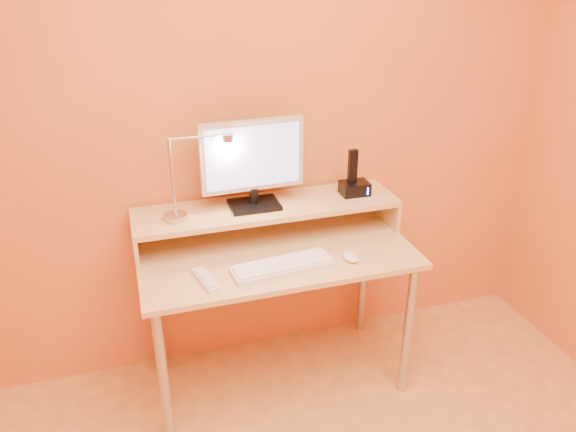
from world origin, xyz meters
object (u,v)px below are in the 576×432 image
object	(u,v)px
lamp_base	(176,217)
remote_control	(206,280)
monitor_panel	(252,155)
phone_dock	(354,188)
mouse	(350,257)
keyboard	(283,267)

from	to	relation	value
lamp_base	remote_control	distance (m)	0.33
remote_control	monitor_panel	bearing A→B (deg)	35.52
phone_dock	remote_control	xyz separation A→B (m)	(-0.76, -0.30, -0.18)
phone_dock	remote_control	size ratio (longest dim) A/B	0.69
monitor_panel	remote_control	bearing A→B (deg)	-133.64
monitor_panel	phone_dock	world-z (taller)	monitor_panel
phone_dock	mouse	world-z (taller)	phone_dock
monitor_panel	phone_dock	bearing A→B (deg)	-3.16
keyboard	mouse	world-z (taller)	mouse
mouse	remote_control	xyz separation A→B (m)	(-0.62, 0.01, -0.01)
monitor_panel	mouse	distance (m)	0.61
lamp_base	keyboard	xyz separation A→B (m)	(0.39, -0.27, -0.16)
keyboard	mouse	distance (m)	0.30
mouse	remote_control	size ratio (longest dim) A/B	0.50
monitor_panel	lamp_base	distance (m)	0.42
lamp_base	monitor_panel	bearing A→B (deg)	6.51
phone_dock	keyboard	bearing A→B (deg)	-144.39
monitor_panel	remote_control	size ratio (longest dim) A/B	2.41
mouse	phone_dock	bearing A→B (deg)	59.23
monitor_panel	mouse	bearing A→B (deg)	-45.64
lamp_base	keyboard	bearing A→B (deg)	-34.58
monitor_panel	phone_dock	xyz separation A→B (m)	(0.49, -0.01, -0.21)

